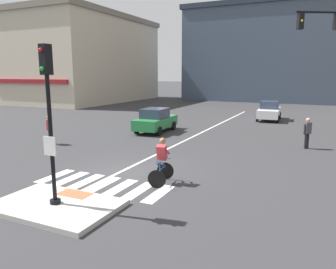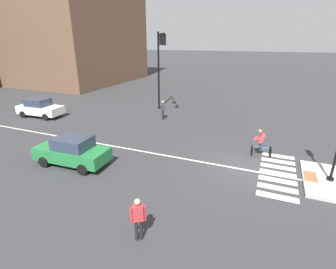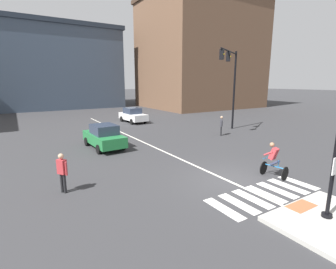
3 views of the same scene
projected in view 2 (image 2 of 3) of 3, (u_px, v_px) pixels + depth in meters
The scene contains 18 objects.
ground_plane at pixel (246, 168), 13.90m from camera, with size 300.00×300.00×0.00m, color #333335.
traffic_island at pixel (330, 181), 12.44m from camera, with size 3.75×2.40×0.15m, color #B2AFA8.
tactile_pad_front at pixel (310, 176), 12.72m from camera, with size 1.10×0.60×0.01m, color #DB5B38.
crosswalk_stripe_a at pixel (277, 197), 11.33m from camera, with size 0.44×1.80×0.01m, color silver.
crosswalk_stripe_b at pixel (277, 188), 11.99m from camera, with size 0.44×1.80×0.01m, color silver.
crosswalk_stripe_c at pixel (278, 180), 12.65m from camera, with size 0.44×1.80×0.01m, color silver.
crosswalk_stripe_d at pixel (278, 173), 13.31m from camera, with size 0.44×1.80×0.01m, color silver.
crosswalk_stripe_e at pixel (278, 167), 13.97m from camera, with size 0.44×1.80×0.01m, color silver.
crosswalk_stripe_f at pixel (278, 161), 14.63m from camera, with size 0.44×1.80×0.01m, color silver.
crosswalk_stripe_g at pixel (278, 156), 15.29m from camera, with size 0.44×1.80×0.01m, color silver.
lane_centre_line at pixel (94, 143), 17.28m from camera, with size 0.14×28.00×0.01m, color silver.
traffic_light_mast at pixel (160, 58), 22.69m from camera, with size 4.28×2.59×7.27m.
building_corner_left at pixel (74, 20), 39.72m from camera, with size 19.39×16.32×18.91m.
car_green_westbound_far at pixel (72, 151), 14.02m from camera, with size 2.00×4.18×1.64m.
car_white_eastbound_distant at pixel (40, 108), 22.86m from camera, with size 2.03×4.19×1.64m.
cyclist at pixel (261, 142), 15.02m from camera, with size 0.82×1.18×1.68m.
pedestrian_at_curb_left at pixel (138, 216), 8.58m from camera, with size 0.38×0.47×1.67m.
pedestrian_waiting_far_side at pixel (163, 108), 21.97m from camera, with size 0.41×0.42×1.67m.
Camera 2 is at (-13.06, -0.84, 6.60)m, focal length 27.13 mm.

